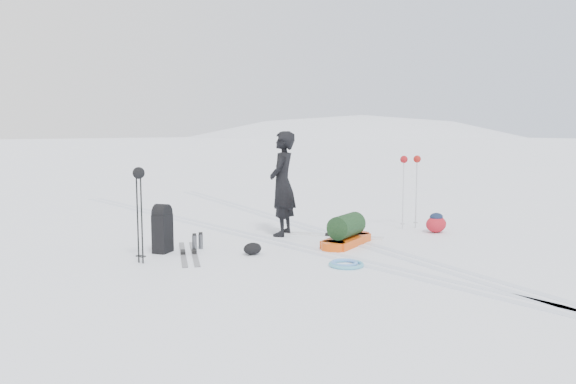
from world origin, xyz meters
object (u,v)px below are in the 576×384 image
at_px(expedition_rucksack, 163,229).
at_px(ski_poles_black, 139,185).
at_px(skier, 282,184).
at_px(pulk_sled, 346,233).

distance_m(expedition_rucksack, ski_poles_black, 1.16).
xyz_separation_m(skier, pulk_sled, (0.37, -1.40, -0.79)).
bearing_deg(ski_poles_black, skier, 25.18).
xyz_separation_m(skier, expedition_rucksack, (-2.44, 0.06, -0.62)).
bearing_deg(expedition_rucksack, skier, -35.53).
xyz_separation_m(expedition_rucksack, ski_poles_black, (-0.61, -0.54, 0.83)).
relative_size(skier, expedition_rucksack, 2.28).
xyz_separation_m(pulk_sled, ski_poles_black, (-3.42, 0.92, 1.00)).
distance_m(skier, ski_poles_black, 3.09).
distance_m(skier, pulk_sled, 1.64).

